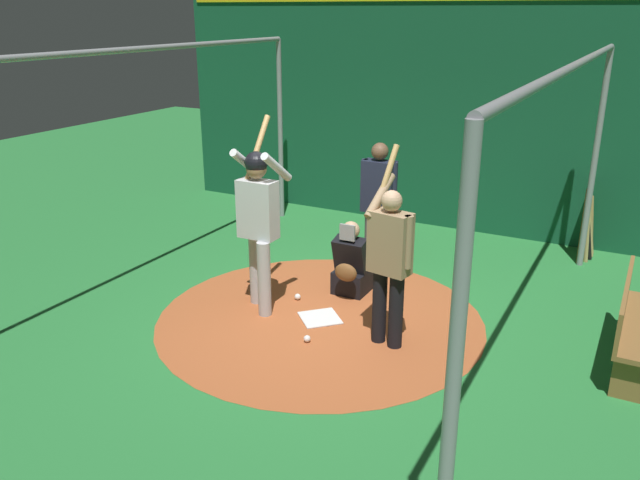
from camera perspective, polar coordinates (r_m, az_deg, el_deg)
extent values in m
plane|color=#287A38|center=(7.37, 0.00, -6.97)|extent=(25.11, 25.11, 0.00)
cylinder|color=#AD562D|center=(7.37, 0.00, -6.95)|extent=(3.68, 3.68, 0.01)
cube|color=white|center=(7.36, 0.00, -6.89)|extent=(0.59, 0.59, 0.01)
cylinder|color=#B3B3B7|center=(7.31, -4.95, -3.46)|extent=(0.15, 0.15, 0.88)
cylinder|color=#B3B3B7|center=(7.64, -5.69, -2.46)|extent=(0.15, 0.15, 0.88)
cube|color=silver|center=(7.21, -5.52, 2.72)|extent=(0.22, 0.44, 0.66)
cylinder|color=silver|center=(7.07, -3.85, 6.42)|extent=(0.53, 0.09, 0.41)
cylinder|color=silver|center=(7.28, -6.52, 6.73)|extent=(0.53, 0.09, 0.41)
sphere|color=#9E704C|center=(7.09, -5.64, 6.29)|extent=(0.23, 0.23, 0.23)
sphere|color=black|center=(7.08, -5.66, 6.78)|extent=(0.26, 0.26, 0.26)
cylinder|color=tan|center=(7.31, -5.60, 7.89)|extent=(0.54, 0.06, 0.73)
cube|color=black|center=(8.00, 2.88, -3.64)|extent=(0.40, 0.40, 0.29)
cube|color=black|center=(7.83, 2.80, -1.33)|extent=(0.30, 0.40, 0.47)
sphere|color=tan|center=(7.70, 2.77, 0.87)|extent=(0.22, 0.22, 0.22)
cube|color=gray|center=(7.62, 2.46, 0.66)|extent=(0.03, 0.19, 0.19)
ellipsoid|color=brown|center=(7.61, 2.29, -2.88)|extent=(0.12, 0.28, 0.22)
cylinder|color=#4C4C51|center=(8.49, 5.68, -0.28)|extent=(0.15, 0.15, 0.84)
cylinder|color=#4C4C51|center=(8.56, 4.44, -0.07)|extent=(0.15, 0.15, 0.84)
cube|color=#1E2338|center=(8.30, 5.21, 4.73)|extent=(0.22, 0.42, 0.67)
cylinder|color=#1E2338|center=(8.21, 6.52, 4.91)|extent=(0.09, 0.09, 0.56)
cylinder|color=#1E2338|center=(8.36, 3.95, 5.26)|extent=(0.09, 0.09, 0.56)
sphere|color=brown|center=(8.20, 5.31, 7.80)|extent=(0.22, 0.22, 0.22)
cylinder|color=black|center=(6.67, 6.71, -6.25)|extent=(0.15, 0.15, 0.80)
cylinder|color=black|center=(6.77, 5.27, -5.81)|extent=(0.15, 0.15, 0.80)
cube|color=#A07F5D|center=(6.44, 6.21, -0.25)|extent=(0.29, 0.45, 0.64)
cylinder|color=#A07F5D|center=(6.33, 7.77, -0.20)|extent=(0.09, 0.09, 0.54)
cylinder|color=#A07F5D|center=(6.49, 5.31, 3.90)|extent=(0.48, 0.17, 0.41)
sphere|color=tan|center=(6.31, 6.35, 3.45)|extent=(0.21, 0.21, 0.21)
cylinder|color=tan|center=(6.53, 5.73, 5.00)|extent=(0.47, 0.14, 0.74)
cube|color=#145133|center=(10.34, 10.46, 11.20)|extent=(0.20, 9.11, 3.67)
cylinder|color=gray|center=(10.65, -3.52, 9.54)|extent=(0.08, 0.08, 2.88)
cylinder|color=gray|center=(9.17, 23.05, 6.36)|extent=(0.08, 0.08, 2.88)
cylinder|color=gray|center=(3.35, 11.48, -14.63)|extent=(0.08, 0.08, 2.88)
cylinder|color=gray|center=(8.00, -15.90, 15.89)|extent=(6.26, 0.07, 0.07)
cylinder|color=gray|center=(5.88, 21.69, 14.16)|extent=(6.26, 0.07, 0.07)
cube|color=olive|center=(9.94, 22.51, 1.90)|extent=(1.06, 0.04, 1.05)
cylinder|color=tan|center=(10.38, 23.01, 1.83)|extent=(0.06, 0.15, 0.80)
cylinder|color=tan|center=(10.26, 22.96, 1.76)|extent=(0.06, 0.18, 0.84)
cylinder|color=olive|center=(10.15, 22.89, 1.57)|extent=(0.06, 0.14, 0.84)
cylinder|color=tan|center=(10.03, 22.81, 1.33)|extent=(0.06, 0.15, 0.82)
cylinder|color=tan|center=(9.92, 22.73, 1.12)|extent=(0.06, 0.20, 0.81)
cylinder|color=tan|center=(9.80, 22.68, 1.12)|extent=(0.06, 0.21, 0.88)
cylinder|color=black|center=(9.69, 22.59, 0.83)|extent=(0.06, 0.20, 0.85)
cylinder|color=tan|center=(9.57, 22.51, 0.62)|extent=(0.06, 0.12, 0.85)
cube|color=olive|center=(7.01, 26.32, -6.78)|extent=(1.60, 0.36, 0.05)
cube|color=olive|center=(6.92, 25.29, -4.89)|extent=(1.60, 0.04, 0.40)
cube|color=olive|center=(7.73, 26.33, -6.22)|extent=(0.08, 0.32, 0.40)
cube|color=olive|center=(6.50, 25.72, -11.01)|extent=(0.08, 0.32, 0.40)
sphere|color=white|center=(7.81, -1.99, -5.02)|extent=(0.07, 0.07, 0.07)
sphere|color=white|center=(6.87, -1.15, -8.70)|extent=(0.07, 0.07, 0.07)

